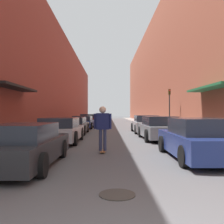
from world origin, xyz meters
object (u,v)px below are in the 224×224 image
traffic_light (169,105)px  parked_car_left_3 (83,122)px  parked_car_right_1 (159,128)px  skateboarder (103,124)px  parked_car_left_1 (61,130)px  parked_car_right_0 (198,139)px  parked_car_right_2 (146,124)px  parked_car_left_0 (25,146)px  parked_car_left_2 (74,126)px  parked_car_left_4 (88,120)px  manhole_cover (117,194)px

traffic_light → parked_car_left_3: bearing=149.8°
parked_car_right_1 → skateboarder: (-3.15, -4.54, 0.47)m
parked_car_left_1 → parked_car_left_3: parked_car_left_1 is taller
parked_car_left_3 → skateboarder: skateboarder is taller
parked_car_right_0 → parked_car_right_2: 10.91m
parked_car_right_0 → parked_car_right_1: bearing=91.4°
parked_car_left_1 → skateboarder: (2.27, -3.24, 0.49)m
parked_car_left_0 → parked_car_left_2: size_ratio=0.92×
parked_car_left_3 → parked_car_left_4: (0.01, 6.04, 0.05)m
parked_car_left_2 → parked_car_right_0: bearing=-60.8°
parked_car_left_1 → parked_car_left_2: 5.36m
parked_car_left_3 → traffic_light: size_ratio=1.44×
parked_car_right_0 → parked_car_left_2: bearing=119.2°
parked_car_left_0 → parked_car_left_3: size_ratio=0.91×
parked_car_left_4 → parked_car_right_2: 12.57m
parked_car_left_2 → manhole_cover: 13.91m
parked_car_left_1 → parked_car_right_0: size_ratio=0.95×
parked_car_right_1 → skateboarder: 5.54m
parked_car_right_0 → parked_car_left_0: bearing=-168.5°
parked_car_left_1 → parked_car_right_1: size_ratio=0.98×
parked_car_left_1 → parked_car_left_4: (0.01, 17.65, 0.02)m
parked_car_left_0 → skateboarder: (2.21, 2.49, 0.52)m
parked_car_left_0 → parked_car_left_3: 17.34m
parked_car_right_0 → skateboarder: bearing=157.4°
parked_car_right_1 → parked_car_left_4: bearing=108.3°
parked_car_left_2 → parked_car_right_2: 5.50m
skateboarder → parked_car_left_2: bearing=104.9°
parked_car_left_4 → parked_car_right_1: 17.22m
parked_car_left_4 → parked_car_left_2: bearing=-90.1°
parked_car_left_1 → parked_car_right_2: bearing=49.4°
parked_car_left_2 → parked_car_right_2: size_ratio=1.11×
parked_car_right_1 → skateboarder: skateboarder is taller
parked_car_left_4 → traffic_light: traffic_light is taller
manhole_cover → parked_car_left_0: bearing=135.6°
parked_car_left_3 → parked_car_right_1: 11.65m
parked_car_left_3 → skateboarder: bearing=-81.3°
parked_car_left_1 → traffic_light: (7.51, 7.23, 1.57)m
parked_car_left_3 → parked_car_left_1: bearing=-90.0°
parked_car_left_3 → parked_car_right_0: size_ratio=1.06×
parked_car_left_0 → parked_car_left_1: parked_car_left_1 is taller
parked_car_left_4 → parked_car_right_2: (5.40, -11.35, -0.00)m
parked_car_left_2 → parked_car_right_1: size_ratio=1.08×
parked_car_left_0 → manhole_cover: bearing=-44.4°
parked_car_left_4 → skateboarder: bearing=-83.8°
parked_car_left_2 → parked_car_left_4: parked_car_left_4 is taller
parked_car_left_3 → traffic_light: traffic_light is taller
parked_car_left_4 → parked_car_right_0: (5.56, -22.26, 0.00)m
parked_car_right_0 → traffic_light: traffic_light is taller
parked_car_left_0 → parked_car_right_2: size_ratio=1.02×
parked_car_right_0 → parked_car_left_4: bearing=104.0°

